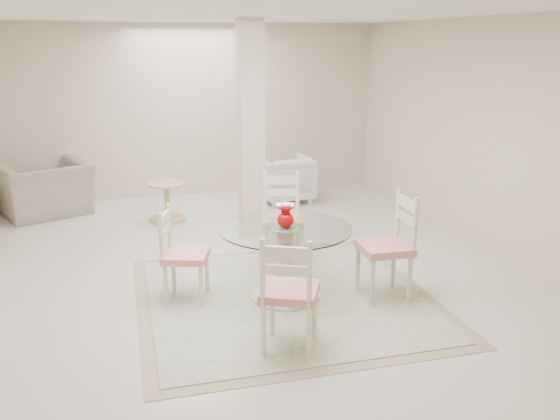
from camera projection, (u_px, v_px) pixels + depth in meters
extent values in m
plane|color=beige|center=(233.00, 271.00, 6.50)|extent=(7.00, 7.00, 0.00)
cube|color=beige|center=(191.00, 111.00, 9.37)|extent=(6.00, 0.02, 2.70)
cube|color=beige|center=(360.00, 272.00, 2.87)|extent=(6.00, 0.02, 2.70)
cube|color=beige|center=(485.00, 137.00, 6.87)|extent=(0.02, 7.00, 2.70)
cube|color=white|center=(227.00, 12.00, 5.75)|extent=(6.00, 7.00, 0.02)
cube|color=beige|center=(251.00, 130.00, 7.46)|extent=(0.30, 0.30, 2.70)
cube|color=tan|center=(285.00, 299.00, 5.79)|extent=(2.83, 2.83, 0.01)
cube|color=beige|center=(285.00, 298.00, 5.79)|extent=(2.59, 2.59, 0.01)
cylinder|color=beige|center=(285.00, 297.00, 5.78)|extent=(0.66, 0.66, 0.05)
cylinder|color=beige|center=(285.00, 262.00, 5.69)|extent=(0.17, 0.17, 0.68)
cylinder|color=beige|center=(285.00, 230.00, 5.60)|extent=(0.27, 0.27, 0.03)
cylinder|color=white|center=(285.00, 228.00, 5.59)|extent=(1.27, 1.27, 0.01)
ellipsoid|color=#AD0506|center=(285.00, 220.00, 5.57)|extent=(0.16, 0.16, 0.15)
cylinder|color=#AD0506|center=(286.00, 210.00, 5.54)|extent=(0.09, 0.09, 0.04)
cylinder|color=#AD0506|center=(286.00, 207.00, 5.53)|extent=(0.14, 0.14, 0.02)
ellipsoid|color=white|center=(286.00, 205.00, 5.53)|extent=(0.09, 0.09, 0.04)
ellipsoid|color=white|center=(290.00, 205.00, 5.56)|extent=(0.09, 0.09, 0.04)
ellipsoid|color=white|center=(280.00, 205.00, 5.54)|extent=(0.09, 0.09, 0.04)
cylinder|color=beige|center=(358.00, 269.00, 5.89)|extent=(0.05, 0.05, 0.49)
cylinder|color=beige|center=(372.00, 284.00, 5.53)|extent=(0.05, 0.05, 0.49)
cylinder|color=beige|center=(393.00, 266.00, 5.97)|extent=(0.05, 0.05, 0.49)
cylinder|color=beige|center=(409.00, 280.00, 5.62)|extent=(0.05, 0.05, 0.49)
cube|color=#B62013|center=(384.00, 248.00, 5.67)|extent=(0.48, 0.48, 0.07)
cube|color=beige|center=(407.00, 211.00, 5.62)|extent=(0.06, 0.42, 0.57)
cylinder|color=beige|center=(266.00, 250.00, 6.45)|extent=(0.05, 0.05, 0.47)
cylinder|color=beige|center=(300.00, 249.00, 6.47)|extent=(0.05, 0.05, 0.47)
cylinder|color=beige|center=(265.00, 239.00, 6.81)|extent=(0.05, 0.05, 0.47)
cylinder|color=beige|center=(297.00, 238.00, 6.83)|extent=(0.05, 0.05, 0.47)
cube|color=red|center=(282.00, 221.00, 6.56)|extent=(0.53, 0.53, 0.07)
cube|color=beige|center=(281.00, 186.00, 6.67)|extent=(0.41, 0.13, 0.55)
cylinder|color=beige|center=(201.00, 287.00, 5.54)|extent=(0.04, 0.04, 0.43)
cylinder|color=beige|center=(207.00, 273.00, 5.86)|extent=(0.04, 0.04, 0.43)
cylinder|color=beige|center=(166.00, 286.00, 5.55)|extent=(0.04, 0.04, 0.43)
cylinder|color=beige|center=(174.00, 273.00, 5.87)|extent=(0.04, 0.04, 0.43)
cube|color=red|center=(186.00, 256.00, 5.64)|extent=(0.51, 0.51, 0.06)
cube|color=beige|center=(165.00, 224.00, 5.56)|extent=(0.15, 0.37, 0.50)
cylinder|color=beige|center=(314.00, 314.00, 4.96)|extent=(0.04, 0.04, 0.46)
cylinder|color=beige|center=(272.00, 311.00, 5.02)|extent=(0.04, 0.04, 0.46)
cylinder|color=beige|center=(309.00, 334.00, 4.61)|extent=(0.04, 0.04, 0.46)
cylinder|color=beige|center=(264.00, 330.00, 4.67)|extent=(0.04, 0.04, 0.46)
cube|color=#B01213|center=(290.00, 292.00, 4.74)|extent=(0.59, 0.59, 0.07)
cube|color=beige|center=(286.00, 261.00, 4.46)|extent=(0.38, 0.21, 0.54)
imported|color=gray|center=(45.00, 189.00, 8.50)|extent=(1.48, 1.40, 0.76)
imported|color=white|center=(285.00, 179.00, 9.25)|extent=(0.82, 0.84, 0.71)
cylinder|color=tan|center=(168.00, 219.00, 8.31)|extent=(0.50, 0.50, 0.04)
cylinder|color=tan|center=(167.00, 202.00, 8.24)|extent=(0.07, 0.07, 0.48)
cylinder|color=tan|center=(166.00, 184.00, 8.17)|extent=(0.52, 0.52, 0.03)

